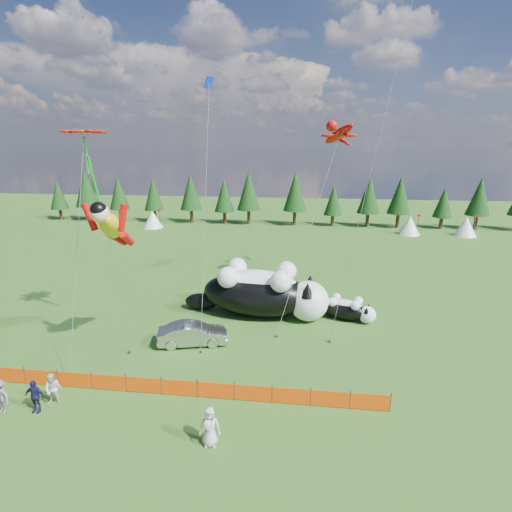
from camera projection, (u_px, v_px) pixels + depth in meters
The scene contains 15 objects.
ground at pixel (195, 366), 24.44m from camera, with size 160.00×160.00×0.00m, color #0F3609.
safety_fence at pixel (179, 388), 21.44m from camera, with size 22.06×0.06×1.10m.
tree_line at pixel (267, 201), 66.35m from camera, with size 90.00×4.00×8.00m, color black, non-canonical shape.
festival_tents at pixel (335, 224), 60.97m from camera, with size 50.00×3.20×2.80m, color white, non-canonical shape.
cat_large at pixel (263, 292), 31.21m from camera, with size 11.65×5.02×4.21m.
cat_small at pixel (347, 309), 30.80m from camera, with size 4.80×2.85×1.79m.
car at pixel (193, 334), 26.94m from camera, with size 1.63×4.66×1.54m, color #B7B7BC.
spectator_b at pixel (53, 389), 20.64m from camera, with size 0.87×0.51×1.78m, color beige.
spectator_c at pixel (35, 396), 20.10m from camera, with size 1.04×0.53×1.77m, color #15153C.
spectator_d at pixel (0, 396), 20.03m from camera, with size 1.19×0.61×1.84m, color slate.
spectator_e at pixel (210, 427), 17.81m from camera, with size 0.94×0.61×1.93m, color beige.
superhero_kite at pixel (112, 226), 22.92m from camera, with size 4.87×5.08×10.51m.
gecko_kite at pixel (339, 134), 33.65m from camera, with size 7.09×13.72×17.72m.
flower_kite at pixel (84, 135), 24.08m from camera, with size 3.44×7.22×14.75m.
diamond_kite_a at pixel (209, 94), 26.88m from camera, with size 0.74×6.38×18.28m.
Camera 1 is at (6.40, -21.07, 13.14)m, focal length 28.00 mm.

